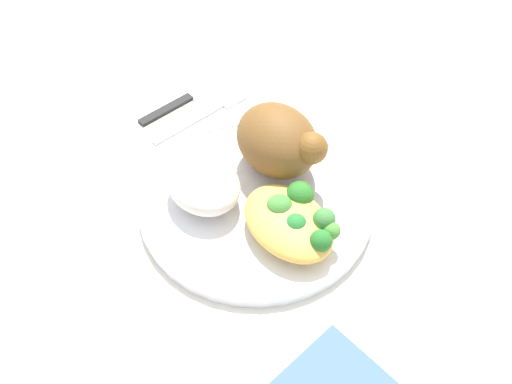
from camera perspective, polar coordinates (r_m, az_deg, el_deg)
The scene contains 7 objects.
ground_plane at distance 0.63m, azimuth 0.00°, elevation -1.49°, with size 2.00×2.00×0.00m, color silver.
plate at distance 0.62m, azimuth 0.00°, elevation -1.03°, with size 0.26×0.26×0.01m.
roasted_chicken at distance 0.62m, azimuth 2.34°, elevation 5.18°, with size 0.11×0.08×0.07m.
rice_pile at distance 0.60m, azimuth -5.36°, elevation 0.88°, with size 0.09×0.07×0.04m, color white.
mac_cheese_with_broccoli at distance 0.58m, azimuth 3.99°, elevation -2.51°, with size 0.11×0.08×0.04m.
fork at distance 0.73m, azimuth -5.13°, elevation 7.88°, with size 0.03×0.14×0.01m.
knife at distance 0.76m, azimuth -6.78°, elevation 9.56°, with size 0.04×0.19×0.01m.
Camera 1 is at (0.32, -0.23, 0.48)m, focal length 39.69 mm.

